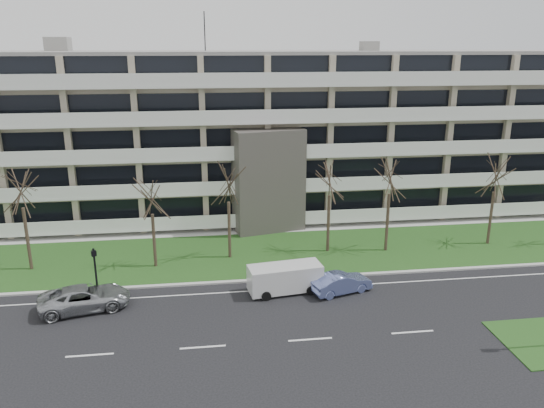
{
  "coord_description": "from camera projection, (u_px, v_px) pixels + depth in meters",
  "views": [
    {
      "loc": [
        -5.59,
        -25.76,
        15.94
      ],
      "look_at": [
        -0.84,
        10.0,
        4.99
      ],
      "focal_mm": 35.0,
      "sensor_mm": 36.0,
      "label": 1
    }
  ],
  "objects": [
    {
      "name": "pedestrian_signal",
      "position": [
        95.0,
        266.0,
        34.29
      ],
      "size": [
        0.38,
        0.35,
        3.36
      ],
      "rotation": [
        0.0,
        0.0,
        0.38
      ],
      "color": "black",
      "rests_on": "ground"
    },
    {
      "name": "blue_sedan",
      "position": [
        341.0,
        283.0,
        35.22
      ],
      "size": [
        4.39,
        2.59,
        1.37
      ],
      "primitive_type": "imported",
      "rotation": [
        0.0,
        0.0,
        1.87
      ],
      "color": "#707FC3",
      "rests_on": "ground"
    },
    {
      "name": "curb",
      "position": [
        288.0,
        279.0,
        37.34
      ],
      "size": [
        90.0,
        0.35,
        0.12
      ],
      "primitive_type": "cube",
      "color": "#B2B2AD",
      "rests_on": "ground"
    },
    {
      "name": "tree_3",
      "position": [
        228.0,
        179.0,
        39.34
      ],
      "size": [
        4.03,
        4.03,
        8.07
      ],
      "color": "#382B21",
      "rests_on": "ground"
    },
    {
      "name": "silver_pickup",
      "position": [
        85.0,
        298.0,
        32.97
      ],
      "size": [
        5.89,
        3.65,
        1.52
      ],
      "primitive_type": "imported",
      "rotation": [
        0.0,
        0.0,
        1.79
      ],
      "color": "#A5A8AC",
      "rests_on": "ground"
    },
    {
      "name": "tree_2",
      "position": [
        151.0,
        193.0,
        37.85
      ],
      "size": [
        3.67,
        3.67,
        7.34
      ],
      "color": "#382B21",
      "rests_on": "ground"
    },
    {
      "name": "tree_5",
      "position": [
        391.0,
        171.0,
        40.64
      ],
      "size": [
        4.24,
        4.24,
        8.47
      ],
      "color": "#382B21",
      "rests_on": "ground"
    },
    {
      "name": "sidewalk",
      "position": [
        269.0,
        229.0,
        47.31
      ],
      "size": [
        90.0,
        2.0,
        0.08
      ],
      "primitive_type": "cube",
      "color": "#B2B2AD",
      "rests_on": "ground"
    },
    {
      "name": "ground",
      "position": [
        310.0,
        339.0,
        29.77
      ],
      "size": [
        160.0,
        160.0,
        0.0
      ],
      "primitive_type": "plane",
      "color": "black",
      "rests_on": "ground"
    },
    {
      "name": "tree_6",
      "position": [
        496.0,
        171.0,
        42.17
      ],
      "size": [
        4.0,
        4.0,
        8.01
      ],
      "color": "#382B21",
      "rests_on": "ground"
    },
    {
      "name": "tree_4",
      "position": [
        330.0,
        173.0,
        40.53
      ],
      "size": [
        4.15,
        4.15,
        8.31
      ],
      "color": "#382B21",
      "rests_on": "ground"
    },
    {
      "name": "grass_verge",
      "position": [
        278.0,
        252.0,
        42.1
      ],
      "size": [
        90.0,
        10.0,
        0.06
      ],
      "primitive_type": "cube",
      "color": "#224A18",
      "rests_on": "ground"
    },
    {
      "name": "tree_1",
      "position": [
        19.0,
        183.0,
        37.08
      ],
      "size": [
        4.25,
        4.25,
        8.49
      ],
      "color": "#382B21",
      "rests_on": "ground"
    },
    {
      "name": "lane_edge_line",
      "position": [
        291.0,
        289.0,
        35.94
      ],
      "size": [
        90.0,
        0.12,
        0.01
      ],
      "primitive_type": "cube",
      "color": "white",
      "rests_on": "ground"
    },
    {
      "name": "apartment_building",
      "position": [
        260.0,
        133.0,
        51.58
      ],
      "size": [
        60.5,
        15.1,
        18.75
      ],
      "color": "#B3A78B",
      "rests_on": "ground"
    },
    {
      "name": "white_van",
      "position": [
        286.0,
        276.0,
        35.19
      ],
      "size": [
        5.06,
        2.49,
        1.89
      ],
      "rotation": [
        0.0,
        0.0,
        0.13
      ],
      "color": "silver",
      "rests_on": "ground"
    }
  ]
}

